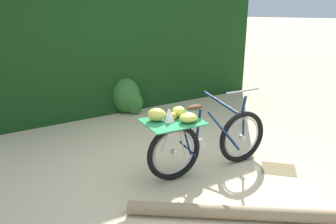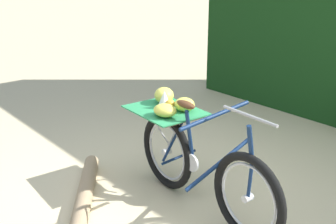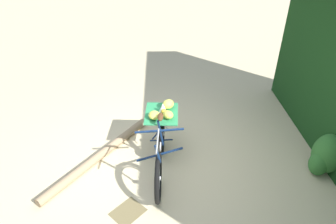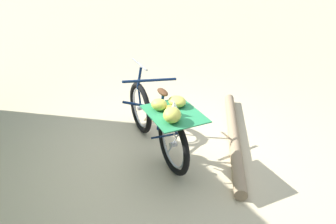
% 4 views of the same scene
% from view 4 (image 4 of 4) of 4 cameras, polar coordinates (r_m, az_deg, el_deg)
% --- Properties ---
extents(ground_plane, '(60.00, 60.00, 0.00)m').
position_cam_4_polar(ground_plane, '(4.11, -0.43, -8.14)').
color(ground_plane, beige).
extents(bicycle, '(1.54, 1.40, 1.03)m').
position_cam_4_polar(bicycle, '(3.94, -1.70, -1.50)').
color(bicycle, black).
rests_on(bicycle, ground_plane).
extents(fallen_log, '(2.46, 0.52, 0.14)m').
position_cam_4_polar(fallen_log, '(4.53, 11.59, -4.04)').
color(fallen_log, '#937A5B').
rests_on(fallen_log, ground_plane).
extents(leaf_litter_patch, '(0.44, 0.36, 0.01)m').
position_cam_4_polar(leaf_litter_patch, '(5.09, -1.61, -0.64)').
color(leaf_litter_patch, olive).
rests_on(leaf_litter_patch, ground_plane).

